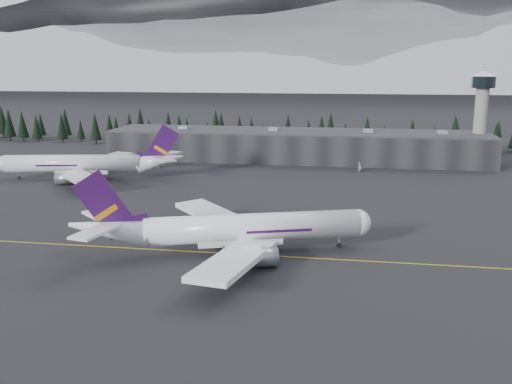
% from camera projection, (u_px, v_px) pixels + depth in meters
% --- Properties ---
extents(ground, '(1400.00, 1400.00, 0.00)m').
position_uv_depth(ground, '(241.00, 251.00, 125.76)').
color(ground, black).
rests_on(ground, ground).
extents(taxiline, '(400.00, 0.40, 0.02)m').
position_uv_depth(taxiline, '(239.00, 254.00, 123.83)').
color(taxiline, gold).
rests_on(taxiline, ground).
extents(terminal, '(160.00, 30.00, 12.60)m').
position_uv_depth(terminal, '(296.00, 145.00, 244.66)').
color(terminal, black).
rests_on(terminal, ground).
extents(control_tower, '(10.00, 10.00, 37.70)m').
position_uv_depth(control_tower, '(481.00, 107.00, 231.71)').
color(control_tower, gray).
rests_on(control_tower, ground).
extents(treeline, '(360.00, 20.00, 15.00)m').
position_uv_depth(treeline, '(304.00, 133.00, 280.00)').
color(treeline, black).
rests_on(treeline, ground).
extents(mountain_ridge, '(4400.00, 900.00, 420.00)m').
position_uv_depth(mountain_ridge, '(341.00, 86.00, 1088.04)').
color(mountain_ridge, white).
rests_on(mountain_ridge, ground).
extents(jet_main, '(64.11, 57.71, 19.38)m').
position_uv_depth(jet_main, '(227.00, 229.00, 123.30)').
color(jet_main, white).
rests_on(jet_main, ground).
extents(jet_parked, '(66.02, 60.37, 19.61)m').
position_uv_depth(jet_parked, '(90.00, 164.00, 203.94)').
color(jet_parked, silver).
rests_on(jet_parked, ground).
extents(gse_vehicle_a, '(2.89, 5.89, 1.61)m').
position_uv_depth(gse_vehicle_a, '(158.00, 166.00, 226.96)').
color(gse_vehicle_a, '#BCBCBE').
rests_on(gse_vehicle_a, ground).
extents(gse_vehicle_b, '(3.81, 1.71, 1.27)m').
position_uv_depth(gse_vehicle_b, '(360.00, 170.00, 219.00)').
color(gse_vehicle_b, silver).
rests_on(gse_vehicle_b, ground).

